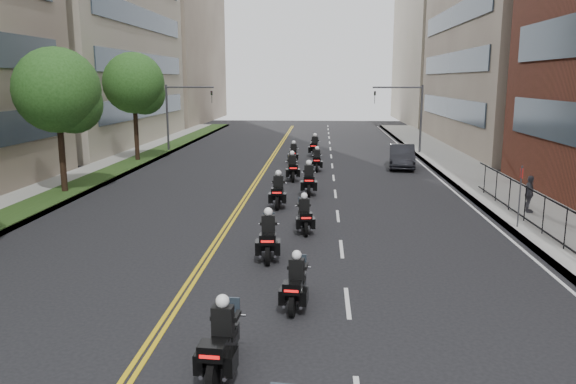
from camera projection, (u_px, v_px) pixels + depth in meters
name	position (u px, v px, depth m)	size (l,w,h in m)	color
sidewalk_right	(503.00, 194.00, 29.50)	(4.00, 90.00, 0.15)	gray
sidewalk_left	(59.00, 189.00, 30.92)	(4.00, 90.00, 0.15)	gray
grass_strip	(73.00, 188.00, 30.86)	(2.00, 90.00, 0.04)	#223D16
building_right_far	(460.00, 29.00, 78.27)	(15.00, 28.00, 26.00)	#9D987F
building_left_far	(154.00, 30.00, 80.85)	(16.00, 28.00, 26.00)	#796658
street_trees	(2.00, 101.00, 23.61)	(4.40, 38.40, 7.98)	#321D16
traffic_signal_right	(410.00, 109.00, 45.57)	(4.09, 0.20, 5.60)	#3F3F44
traffic_signal_left	(178.00, 108.00, 46.70)	(4.09, 0.20, 5.60)	#3F3F44
motorcycle_2	(222.00, 343.00, 11.56)	(0.59, 2.27, 1.67)	black
motorcycle_3	(296.00, 285.00, 14.98)	(0.57, 2.09, 1.54)	black
motorcycle_4	(268.00, 239.00, 19.08)	(0.60, 2.37, 1.75)	black
motorcycle_5	(304.00, 217.00, 22.39)	(0.62, 2.15, 1.59)	black
motorcycle_6	(278.00, 193.00, 26.84)	(0.55, 2.40, 1.77)	black
motorcycle_7	(309.00, 181.00, 29.81)	(0.58, 2.48, 1.83)	black
motorcycle_8	(292.00, 169.00, 33.98)	(0.70, 2.43, 1.79)	black
motorcycle_9	(317.00, 161.00, 37.56)	(0.51, 2.22, 1.64)	black
motorcycle_10	(294.00, 154.00, 41.27)	(0.51, 2.19, 1.62)	black
motorcycle_11	(315.00, 147.00, 44.89)	(0.65, 2.47, 1.82)	black
parked_sedan	(402.00, 156.00, 38.85)	(1.68, 4.83, 1.59)	black
pedestrian_c	(529.00, 194.00, 25.07)	(0.98, 0.41, 1.67)	#44434C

